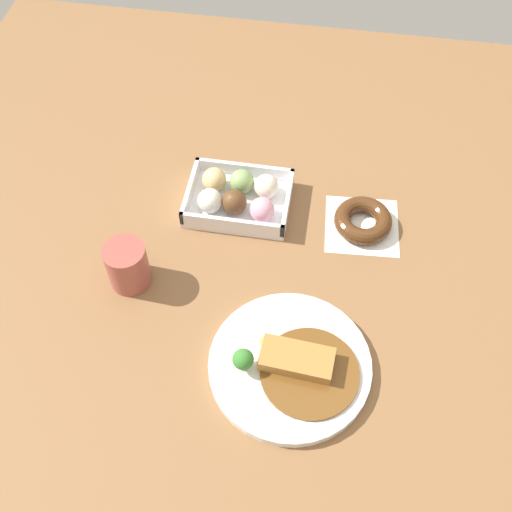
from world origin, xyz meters
TOP-DOWN VIEW (x-y plane):
  - ground_plane at (0.00, 0.00)m, footprint 1.60×1.60m
  - curry_plate at (0.07, -0.17)m, footprint 0.27×0.27m
  - donut_box at (-0.08, 0.17)m, footprint 0.20×0.15m
  - chocolate_ring_donut at (0.17, 0.16)m, footprint 0.15×0.15m
  - coffee_mug at (-0.24, -0.04)m, footprint 0.08×0.08m

SIDE VIEW (x-z plane):
  - ground_plane at x=0.00m, z-range 0.00..0.00m
  - curry_plate at x=0.07m, z-range -0.02..0.05m
  - chocolate_ring_donut at x=0.17m, z-range 0.00..0.03m
  - donut_box at x=-0.08m, z-range 0.00..0.06m
  - coffee_mug at x=-0.24m, z-range 0.00..0.09m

